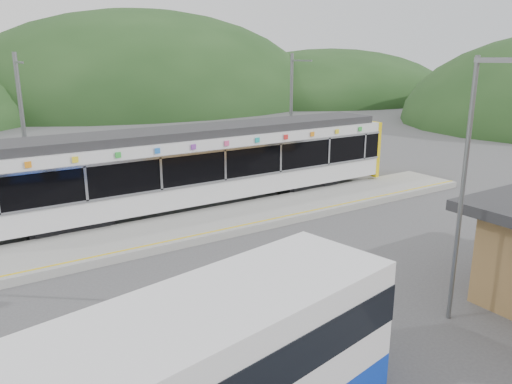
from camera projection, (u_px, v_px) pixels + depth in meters
ground at (279, 246)px, 18.60m from camera, size 120.00×120.00×0.00m
hills at (316, 191)px, 26.14m from camera, size 146.00×149.00×26.00m
platform at (234, 219)px, 21.22m from camera, size 26.00×3.20×0.30m
yellow_line at (250, 224)px, 20.13m from camera, size 26.00×0.10×0.01m
train at (200, 164)px, 22.79m from camera, size 20.44×3.01×3.74m
catenary_mast_west at (24, 135)px, 20.82m from camera, size 0.18×1.80×7.00m
catenary_mast_east at (291, 114)px, 28.24m from camera, size 0.18×1.80×7.00m
lamp_post at (469, 172)px, 12.31m from camera, size 0.46×1.23×6.86m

